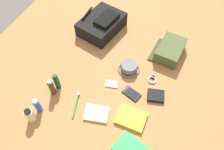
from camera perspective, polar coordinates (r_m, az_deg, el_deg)
name	(u,v)px	position (r m, az deg, el deg)	size (l,w,h in m)	color
ground_plane	(112,79)	(1.53, 0.00, -1.12)	(2.64, 2.02, 0.02)	#9C6638
backpack	(102,24)	(1.80, -2.68, 13.26)	(0.40, 0.33, 0.15)	black
toiletry_pouch	(170,50)	(1.68, 14.96, 6.38)	(0.27, 0.23, 0.09)	#47512D
bucket_hat	(129,67)	(1.54, 4.50, 2.00)	(0.16, 0.16, 0.06)	slate
lotion_bottle	(30,115)	(1.41, -20.76, -9.91)	(0.05, 0.05, 0.11)	beige
deodorant_spray	(38,106)	(1.42, -19.02, -7.69)	(0.04, 0.04, 0.12)	blue
cologne_bottle	(52,87)	(1.45, -15.60, -3.19)	(0.04, 0.04, 0.14)	#473319
shampoo_bottle	(57,82)	(1.47, -14.37, -1.67)	(0.04, 0.04, 0.13)	#19471E
paperback_novel	(132,150)	(1.30, 5.20, -19.09)	(0.18, 0.22, 0.03)	#2D934C
travel_guidebook	(131,118)	(1.37, 5.04, -11.25)	(0.14, 0.18, 0.02)	yellow
cell_phone	(132,93)	(1.45, 5.17, -4.86)	(0.10, 0.13, 0.01)	black
media_player	(112,84)	(1.49, -0.05, -2.42)	(0.07, 0.09, 0.01)	#B7B7BC
wristwatch	(152,80)	(1.53, 10.52, -1.25)	(0.07, 0.06, 0.01)	#99999E
toothbrush	(76,104)	(1.43, -9.40, -7.45)	(0.18, 0.06, 0.02)	#198C33
wallet	(156,96)	(1.46, 11.43, -5.38)	(0.09, 0.11, 0.02)	black
notepad	(97,113)	(1.38, -4.08, -10.04)	(0.11, 0.15, 0.02)	beige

